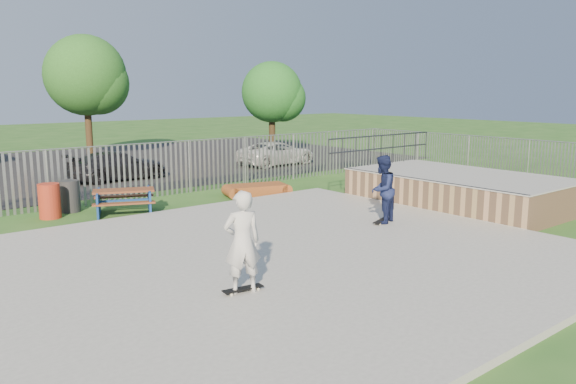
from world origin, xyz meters
TOP-DOWN VIEW (x-y plane):
  - ground at (0.00, 0.00)m, footprint 120.00×120.00m
  - concrete_slab at (0.00, 0.00)m, footprint 15.00×12.00m
  - quarter_pipe at (9.50, 1.04)m, footprint 5.50×7.05m
  - fence at (1.00, 4.59)m, footprint 26.04×16.02m
  - picnic_table at (0.09, 6.96)m, footprint 2.32×2.15m
  - funbox at (5.22, 6.85)m, footprint 2.27×1.58m
  - trash_bin_red at (-1.93, 7.83)m, footprint 0.64×0.64m
  - trash_bin_grey at (-1.14, 8.36)m, footprint 0.62×0.62m
  - parking_lot at (0.00, 19.00)m, footprint 40.00×18.00m
  - car_dark at (2.65, 13.60)m, footprint 4.35×1.91m
  - car_white at (11.09, 13.15)m, footprint 4.48×2.29m
  - tree_mid at (4.56, 22.22)m, footprint 4.51×4.51m
  - tree_right at (13.80, 17.07)m, footprint 3.61×3.61m
  - skateboard_a at (5.02, 0.54)m, footprint 0.82×0.46m
  - skateboard_b at (-1.22, -1.55)m, footprint 0.82×0.30m
  - skater_navy at (5.02, 0.54)m, footprint 1.14×1.01m
  - skater_white at (-1.22, -1.55)m, footprint 0.82×0.66m

SIDE VIEW (x-z plane):
  - ground at x=0.00m, z-range 0.00..0.00m
  - parking_lot at x=0.00m, z-range 0.00..0.02m
  - concrete_slab at x=0.00m, z-range 0.00..0.15m
  - skateboard_a at x=5.02m, z-range 0.15..0.23m
  - skateboard_b at x=-1.22m, z-range 0.15..0.23m
  - funbox at x=5.22m, z-range 0.00..0.41m
  - picnic_table at x=0.09m, z-range 0.01..0.80m
  - trash_bin_grey at x=-1.14m, z-range 0.00..1.03m
  - trash_bin_red at x=-1.93m, z-range 0.00..1.07m
  - quarter_pipe at x=9.50m, z-range -0.54..1.65m
  - car_white at x=11.09m, z-range 0.02..1.23m
  - car_dark at x=2.65m, z-range 0.02..1.26m
  - fence at x=1.00m, z-range 0.00..2.00m
  - skater_navy at x=5.02m, z-range 0.15..2.09m
  - skater_white at x=-1.22m, z-range 0.15..2.09m
  - tree_right at x=13.80m, z-range 0.96..6.54m
  - tree_mid at x=4.56m, z-range 1.21..8.16m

